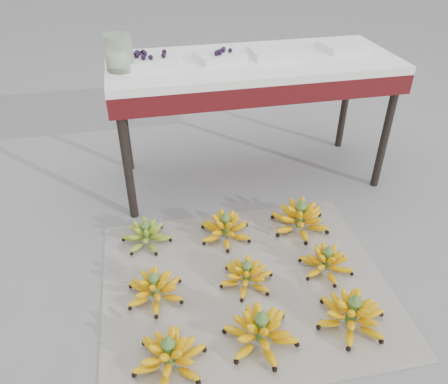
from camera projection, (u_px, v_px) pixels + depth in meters
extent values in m
plane|color=gray|center=(273.00, 286.00, 1.95)|extent=(60.00, 60.00, 0.00)
cube|color=silver|center=(245.00, 284.00, 1.95)|extent=(1.27, 1.08, 0.01)
ellipsoid|color=#FFCE04|center=(170.00, 358.00, 1.59)|extent=(0.27, 0.27, 0.08)
ellipsoid|color=#FFCE04|center=(169.00, 352.00, 1.57)|extent=(0.19, 0.19, 0.06)
ellipsoid|color=#FFCE04|center=(168.00, 347.00, 1.55)|extent=(0.13, 0.13, 0.05)
cylinder|color=#476D2D|center=(169.00, 352.00, 1.57)|extent=(0.04, 0.04, 0.11)
cone|color=#476D2D|center=(168.00, 340.00, 1.53)|extent=(0.05, 0.05, 0.04)
ellipsoid|color=#FFCE04|center=(261.00, 334.00, 1.67)|extent=(0.35, 0.35, 0.09)
ellipsoid|color=#FFCE04|center=(261.00, 328.00, 1.65)|extent=(0.24, 0.24, 0.06)
ellipsoid|color=#FFCE04|center=(261.00, 322.00, 1.63)|extent=(0.16, 0.16, 0.05)
cylinder|color=#476D2D|center=(261.00, 328.00, 1.65)|extent=(0.05, 0.05, 0.12)
cone|color=#476D2D|center=(262.00, 315.00, 1.61)|extent=(0.06, 0.06, 0.04)
ellipsoid|color=#FFCE04|center=(351.00, 317.00, 1.74)|extent=(0.36, 0.36, 0.08)
ellipsoid|color=#FFCE04|center=(353.00, 311.00, 1.72)|extent=(0.25, 0.25, 0.06)
ellipsoid|color=#FFCE04|center=(354.00, 305.00, 1.70)|extent=(0.17, 0.17, 0.05)
cylinder|color=#476D2D|center=(353.00, 311.00, 1.72)|extent=(0.05, 0.05, 0.11)
cone|color=#476D2D|center=(356.00, 298.00, 1.68)|extent=(0.05, 0.05, 0.04)
ellipsoid|color=#FFCE04|center=(155.00, 291.00, 1.86)|extent=(0.30, 0.30, 0.07)
ellipsoid|color=#FFCE04|center=(154.00, 286.00, 1.85)|extent=(0.21, 0.21, 0.06)
ellipsoid|color=#FFCE04|center=(154.00, 280.00, 1.83)|extent=(0.14, 0.14, 0.05)
cylinder|color=#476D2D|center=(154.00, 286.00, 1.85)|extent=(0.04, 0.04, 0.10)
cone|color=#476D2D|center=(153.00, 275.00, 1.81)|extent=(0.05, 0.05, 0.04)
ellipsoid|color=#FFCE04|center=(247.00, 277.00, 1.93)|extent=(0.24, 0.24, 0.07)
ellipsoid|color=#FFCE04|center=(247.00, 272.00, 1.91)|extent=(0.17, 0.17, 0.05)
ellipsoid|color=#FFCE04|center=(247.00, 268.00, 1.90)|extent=(0.11, 0.11, 0.04)
cylinder|color=#476D2D|center=(247.00, 272.00, 1.91)|extent=(0.04, 0.04, 0.10)
cone|color=#476D2D|center=(247.00, 262.00, 1.88)|extent=(0.05, 0.05, 0.04)
ellipsoid|color=#FFCE04|center=(326.00, 264.00, 2.00)|extent=(0.32, 0.32, 0.07)
ellipsoid|color=#FFCE04|center=(327.00, 259.00, 1.98)|extent=(0.23, 0.23, 0.05)
ellipsoid|color=#FFCE04|center=(328.00, 254.00, 1.97)|extent=(0.15, 0.15, 0.05)
cylinder|color=#476D2D|center=(327.00, 259.00, 1.98)|extent=(0.04, 0.04, 0.10)
cone|color=#476D2D|center=(329.00, 248.00, 1.95)|extent=(0.05, 0.05, 0.04)
ellipsoid|color=olive|center=(147.00, 237.00, 2.16)|extent=(0.30, 0.30, 0.07)
ellipsoid|color=olive|center=(146.00, 232.00, 2.14)|extent=(0.21, 0.21, 0.05)
ellipsoid|color=olive|center=(145.00, 228.00, 2.12)|extent=(0.14, 0.14, 0.04)
cylinder|color=#476D2D|center=(146.00, 232.00, 2.14)|extent=(0.04, 0.04, 0.10)
cone|color=#476D2D|center=(145.00, 222.00, 2.11)|extent=(0.05, 0.05, 0.04)
ellipsoid|color=#FFCE04|center=(226.00, 231.00, 2.19)|extent=(0.33, 0.33, 0.08)
ellipsoid|color=#FFCE04|center=(226.00, 225.00, 2.17)|extent=(0.24, 0.24, 0.06)
ellipsoid|color=#FFCE04|center=(226.00, 220.00, 2.16)|extent=(0.15, 0.15, 0.05)
cylinder|color=#476D2D|center=(226.00, 225.00, 2.17)|extent=(0.04, 0.04, 0.11)
cone|color=#476D2D|center=(226.00, 215.00, 2.14)|extent=(0.05, 0.05, 0.04)
ellipsoid|color=#FFCE04|center=(300.00, 221.00, 2.25)|extent=(0.31, 0.31, 0.09)
ellipsoid|color=#FFCE04|center=(300.00, 215.00, 2.23)|extent=(0.21, 0.21, 0.07)
ellipsoid|color=#FFCE04|center=(301.00, 209.00, 2.21)|extent=(0.14, 0.14, 0.06)
cylinder|color=#476D2D|center=(300.00, 215.00, 2.23)|extent=(0.05, 0.05, 0.12)
cone|color=#476D2D|center=(302.00, 203.00, 2.18)|extent=(0.06, 0.06, 0.04)
cylinder|color=black|center=(127.00, 161.00, 2.18)|extent=(0.04, 0.04, 0.69)
cylinder|color=black|center=(386.00, 133.00, 2.43)|extent=(0.04, 0.04, 0.69)
cylinder|color=black|center=(124.00, 118.00, 2.59)|extent=(0.04, 0.04, 0.69)
cylinder|color=black|center=(346.00, 98.00, 2.84)|extent=(0.04, 0.04, 0.69)
cube|color=#571012|center=(253.00, 75.00, 2.34)|extent=(1.52, 0.61, 0.10)
cube|color=white|center=(253.00, 62.00, 2.30)|extent=(1.52, 0.61, 0.04)
cube|color=silver|center=(151.00, 61.00, 2.19)|extent=(0.27, 0.20, 0.04)
sphere|color=black|center=(137.00, 52.00, 2.20)|extent=(0.02, 0.02, 0.02)
sphere|color=black|center=(143.00, 58.00, 2.13)|extent=(0.02, 0.02, 0.02)
sphere|color=black|center=(164.00, 55.00, 2.16)|extent=(0.02, 0.02, 0.02)
sphere|color=black|center=(139.00, 53.00, 2.19)|extent=(0.02, 0.02, 0.02)
sphere|color=black|center=(164.00, 52.00, 2.21)|extent=(0.02, 0.02, 0.02)
sphere|color=black|center=(136.00, 54.00, 2.17)|extent=(0.02, 0.02, 0.02)
sphere|color=black|center=(145.00, 54.00, 2.18)|extent=(0.02, 0.02, 0.02)
sphere|color=black|center=(137.00, 55.00, 2.16)|extent=(0.02, 0.02, 0.02)
sphere|color=black|center=(143.00, 52.00, 2.21)|extent=(0.02, 0.02, 0.02)
sphere|color=black|center=(151.00, 57.00, 2.13)|extent=(0.02, 0.02, 0.02)
sphere|color=black|center=(145.00, 53.00, 2.19)|extent=(0.02, 0.02, 0.02)
cube|color=silver|center=(220.00, 56.00, 2.26)|extent=(0.27, 0.22, 0.04)
sphere|color=black|center=(230.00, 50.00, 2.24)|extent=(0.02, 0.02, 0.02)
sphere|color=black|center=(220.00, 51.00, 2.23)|extent=(0.02, 0.02, 0.02)
sphere|color=black|center=(216.00, 54.00, 2.20)|extent=(0.02, 0.02, 0.02)
sphere|color=black|center=(223.00, 50.00, 2.25)|extent=(0.02, 0.02, 0.02)
sphere|color=black|center=(221.00, 51.00, 2.24)|extent=(0.02, 0.02, 0.02)
sphere|color=black|center=(220.00, 53.00, 2.21)|extent=(0.02, 0.02, 0.02)
sphere|color=black|center=(220.00, 51.00, 2.23)|extent=(0.02, 0.02, 0.02)
sphere|color=black|center=(217.00, 52.00, 2.22)|extent=(0.02, 0.02, 0.02)
sphere|color=black|center=(224.00, 49.00, 2.26)|extent=(0.02, 0.02, 0.02)
cube|color=silver|center=(275.00, 52.00, 2.31)|extent=(0.27, 0.21, 0.04)
cube|color=silver|center=(344.00, 46.00, 2.40)|extent=(0.28, 0.22, 0.04)
cylinder|color=beige|center=(119.00, 53.00, 2.09)|extent=(0.16, 0.16, 0.17)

